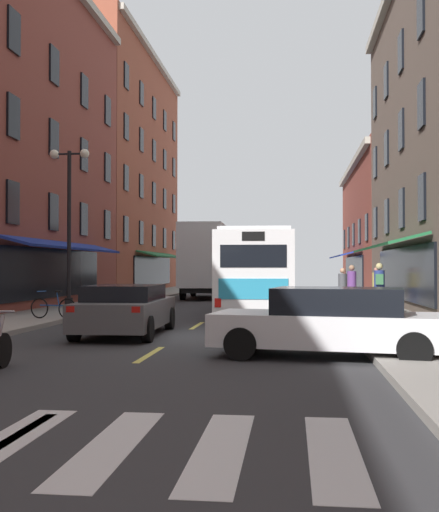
% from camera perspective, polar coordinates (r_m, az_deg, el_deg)
% --- Properties ---
extents(ground_plane, '(34.80, 80.00, 0.10)m').
position_cam_1_polar(ground_plane, '(16.53, -3.61, -7.44)').
color(ground_plane, '#333335').
extents(lane_centre_dashes, '(0.14, 73.90, 0.01)m').
position_cam_1_polar(lane_centre_dashes, '(16.28, -3.77, -7.35)').
color(lane_centre_dashes, '#DBCC4C').
rests_on(lane_centre_dashes, ground).
extents(crosswalk_near, '(7.10, 2.80, 0.01)m').
position_cam_1_polar(crosswalk_near, '(7.04, -18.68, -15.63)').
color(crosswalk_near, silver).
rests_on(crosswalk_near, ground).
extents(sidewalk_right, '(3.00, 80.00, 0.14)m').
position_cam_1_polar(sidewalk_right, '(16.54, 17.11, -6.97)').
color(sidewalk_right, gray).
rests_on(sidewalk_right, ground).
extents(transit_bus, '(2.91, 12.01, 3.12)m').
position_cam_1_polar(transit_bus, '(25.36, 3.52, -1.40)').
color(transit_bus, silver).
rests_on(transit_bus, ground).
extents(box_truck, '(2.62, 7.73, 4.25)m').
position_cam_1_polar(box_truck, '(36.72, -1.24, -0.52)').
color(box_truck, white).
rests_on(box_truck, ground).
extents(sedan_near, '(4.82, 2.56, 1.39)m').
position_cam_1_polar(sedan_near, '(12.74, 10.14, -5.91)').
color(sedan_near, silver).
rests_on(sedan_near, ground).
extents(sedan_mid, '(2.12, 4.67, 1.33)m').
position_cam_1_polar(sedan_mid, '(16.86, -8.48, -4.77)').
color(sedan_mid, '#515154').
rests_on(sedan_mid, ground).
extents(sedan_far, '(2.02, 4.52, 1.35)m').
position_cam_1_polar(sedan_far, '(48.83, 0.86, -2.36)').
color(sedan_far, black).
rests_on(sedan_far, ground).
extents(bicycle_mid, '(1.68, 0.54, 0.91)m').
position_cam_1_polar(bicycle_mid, '(21.00, -14.83, -4.54)').
color(bicycle_mid, black).
rests_on(bicycle_mid, sidewalk_left).
extents(pedestrian_near, '(0.36, 0.51, 1.81)m').
position_cam_1_polar(pedestrian_near, '(22.43, 14.30, -2.78)').
color(pedestrian_near, '#33663F').
rests_on(pedestrian_near, sidewalk_right).
extents(pedestrian_mid, '(0.36, 0.36, 1.76)m').
position_cam_1_polar(pedestrian_mid, '(25.75, 11.91, -2.69)').
color(pedestrian_mid, '#33663F').
rests_on(pedestrian_mid, sidewalk_right).
extents(pedestrian_far, '(0.36, 0.36, 1.68)m').
position_cam_1_polar(pedestrian_far, '(27.91, 14.07, -2.65)').
color(pedestrian_far, navy).
rests_on(pedestrian_far, sidewalk_right).
extents(pedestrian_rear, '(0.36, 0.36, 1.63)m').
position_cam_1_polar(pedestrian_rear, '(27.17, 11.10, -2.77)').
color(pedestrian_rear, black).
rests_on(pedestrian_rear, sidewalk_right).
extents(street_lamp_twin, '(1.42, 0.32, 5.80)m').
position_cam_1_polar(street_lamp_twin, '(22.60, -13.49, 2.89)').
color(street_lamp_twin, black).
rests_on(street_lamp_twin, sidewalk_left).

